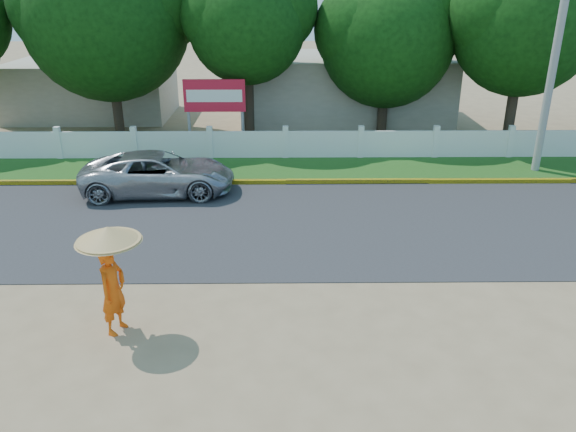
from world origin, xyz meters
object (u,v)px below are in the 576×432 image
object	(u,v)px
vehicle	(159,173)
utility_pole	(557,46)
monk_with_parasol	(111,265)
billboard	(215,100)

from	to	relation	value
vehicle	utility_pole	bearing A→B (deg)	-83.74
monk_with_parasol	billboard	size ratio (longest dim) A/B	0.78
utility_pole	billboard	distance (m)	12.77
monk_with_parasol	billboard	bearing A→B (deg)	87.40
vehicle	billboard	world-z (taller)	billboard
utility_pole	billboard	size ratio (longest dim) A/B	3.05
utility_pole	billboard	world-z (taller)	utility_pole
monk_with_parasol	billboard	distance (m)	13.20
vehicle	billboard	distance (m)	5.49
utility_pole	monk_with_parasol	bearing A→B (deg)	-141.13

